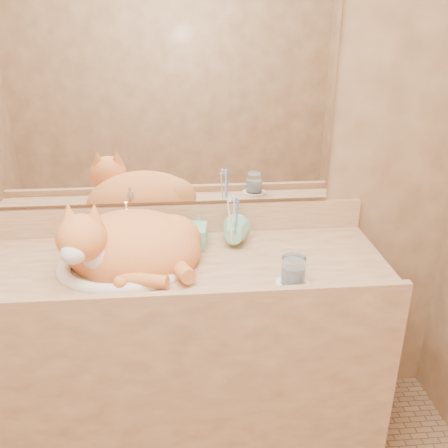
{
  "coord_description": "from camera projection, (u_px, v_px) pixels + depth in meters",
  "views": [
    {
      "loc": [
        0.07,
        -0.89,
        1.7
      ],
      "look_at": [
        0.21,
        0.7,
        1.0
      ],
      "focal_mm": 40.0,
      "sensor_mm": 36.0,
      "label": 1
    }
  ],
  "objects": [
    {
      "name": "wall_back",
      "position": [
        163.0,
        136.0,
        1.9
      ],
      "size": [
        2.4,
        0.02,
        2.5
      ],
      "primitive_type": "cube",
      "color": "brown",
      "rests_on": "ground"
    },
    {
      "name": "vanity_counter",
      "position": [
        172.0,
        358.0,
        1.98
      ],
      "size": [
        1.6,
        0.55,
        0.85
      ],
      "primitive_type": null,
      "color": "#986944",
      "rests_on": "floor"
    },
    {
      "name": "mirror",
      "position": [
        161.0,
        100.0,
        1.83
      ],
      "size": [
        1.3,
        0.02,
        0.8
      ],
      "primitive_type": "cube",
      "color": "white",
      "rests_on": "wall_back"
    },
    {
      "name": "sink_basin",
      "position": [
        123.0,
        249.0,
        1.75
      ],
      "size": [
        0.54,
        0.48,
        0.14
      ],
      "primitive_type": null,
      "rotation": [
        0.0,
        0.0,
        0.23
      ],
      "color": "white",
      "rests_on": "vanity_counter"
    },
    {
      "name": "faucet",
      "position": [
        128.0,
        226.0,
        1.91
      ],
      "size": [
        0.04,
        0.12,
        0.16
      ],
      "primitive_type": null,
      "rotation": [
        0.0,
        0.0,
        0.01
      ],
      "color": "white",
      "rests_on": "vanity_counter"
    },
    {
      "name": "cat",
      "position": [
        127.0,
        243.0,
        1.76
      ],
      "size": [
        0.54,
        0.46,
        0.27
      ],
      "primitive_type": null,
      "rotation": [
        0.0,
        0.0,
        -0.13
      ],
      "color": "orange",
      "rests_on": "sink_basin"
    },
    {
      "name": "soap_dispenser",
      "position": [
        195.0,
        230.0,
        1.86
      ],
      "size": [
        0.09,
        0.09,
        0.17
      ],
      "primitive_type": "imported",
      "rotation": [
        0.0,
        0.0,
        -0.12
      ],
      "color": "#7CC7A0",
      "rests_on": "vanity_counter"
    },
    {
      "name": "toothbrush_cup",
      "position": [
        233.0,
        238.0,
        1.88
      ],
      "size": [
        0.14,
        0.14,
        0.1
      ],
      "primitive_type": "imported",
      "rotation": [
        0.0,
        0.0,
        -0.26
      ],
      "color": "#7CC7A0",
      "rests_on": "vanity_counter"
    },
    {
      "name": "toothbrushes",
      "position": [
        233.0,
        219.0,
        1.85
      ],
      "size": [
        0.04,
        0.04,
        0.22
      ],
      "primitive_type": null,
      "color": "white",
      "rests_on": "toothbrush_cup"
    },
    {
      "name": "saucer",
      "position": [
        293.0,
        284.0,
        1.66
      ],
      "size": [
        0.11,
        0.11,
        0.01
      ],
      "primitive_type": "cylinder",
      "color": "white",
      "rests_on": "vanity_counter"
    },
    {
      "name": "water_glass",
      "position": [
        293.0,
        270.0,
        1.64
      ],
      "size": [
        0.08,
        0.08,
        0.09
      ],
      "primitive_type": "cylinder",
      "color": "white",
      "rests_on": "saucer"
    }
  ]
}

